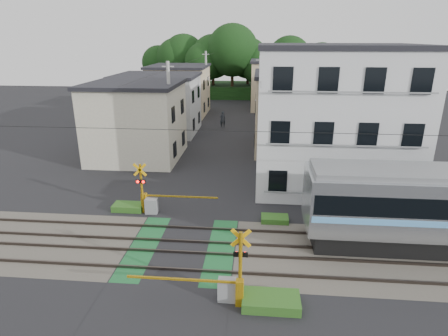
# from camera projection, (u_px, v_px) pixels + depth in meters

# --- Properties ---
(ground) EXTENTS (120.00, 120.00, 0.00)m
(ground) POSITION_uv_depth(u_px,v_px,m) (182.00, 248.00, 18.25)
(ground) COLOR black
(track_bed) EXTENTS (120.00, 120.00, 0.14)m
(track_bed) POSITION_uv_depth(u_px,v_px,m) (182.00, 247.00, 18.24)
(track_bed) COLOR #47423A
(track_bed) RESTS_ON ground
(crossing_signal_near) EXTENTS (4.74, 0.65, 3.09)m
(crossing_signal_near) POSITION_uv_depth(u_px,v_px,m) (229.00, 285.00, 14.36)
(crossing_signal_near) COLOR #F7B20D
(crossing_signal_near) RESTS_ON ground
(crossing_signal_far) EXTENTS (4.74, 0.65, 3.09)m
(crossing_signal_far) POSITION_uv_depth(u_px,v_px,m) (150.00, 201.00, 21.67)
(crossing_signal_far) COLOR #F7B20D
(crossing_signal_far) RESTS_ON ground
(apartment_block) EXTENTS (10.20, 8.36, 9.30)m
(apartment_block) POSITION_uv_depth(u_px,v_px,m) (333.00, 117.00, 24.90)
(apartment_block) COLOR silver
(apartment_block) RESTS_ON ground
(houses_row) EXTENTS (22.07, 31.35, 6.80)m
(houses_row) POSITION_uv_depth(u_px,v_px,m) (229.00, 98.00, 41.50)
(houses_row) COLOR beige
(houses_row) RESTS_ON ground
(tree_hill) EXTENTS (40.00, 12.34, 11.80)m
(tree_hill) POSITION_uv_depth(u_px,v_px,m) (236.00, 64.00, 62.37)
(tree_hill) COLOR black
(tree_hill) RESTS_ON ground
(catenary) EXTENTS (60.00, 5.04, 7.00)m
(catenary) POSITION_uv_depth(u_px,v_px,m) (313.00, 181.00, 16.54)
(catenary) COLOR #2D2D33
(catenary) RESTS_ON ground
(utility_poles) EXTENTS (7.90, 42.00, 8.00)m
(utility_poles) POSITION_uv_depth(u_px,v_px,m) (214.00, 95.00, 38.60)
(utility_poles) COLOR #A5A5A0
(utility_poles) RESTS_ON ground
(pedestrian) EXTENTS (0.74, 0.57, 1.83)m
(pedestrian) POSITION_uv_depth(u_px,v_px,m) (223.00, 119.00, 42.19)
(pedestrian) COLOR #2A2F35
(pedestrian) RESTS_ON ground
(weed_patches) EXTENTS (10.25, 8.80, 0.40)m
(weed_patches) POSITION_uv_depth(u_px,v_px,m) (218.00, 247.00, 17.96)
(weed_patches) COLOR #2D5E1E
(weed_patches) RESTS_ON ground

